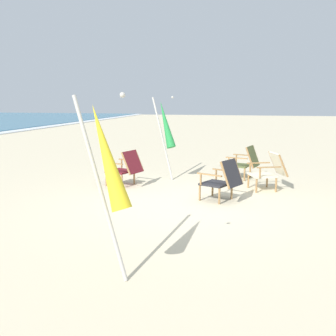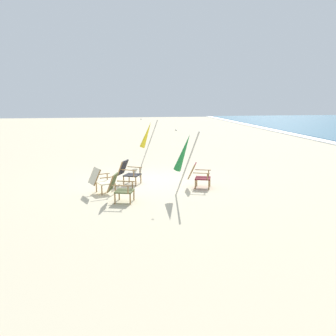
% 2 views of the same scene
% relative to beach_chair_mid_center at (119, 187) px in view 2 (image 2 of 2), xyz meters
% --- Properties ---
extents(ground_plane, '(80.00, 80.00, 0.00)m').
position_rel_beach_chair_mid_center_xyz_m(ground_plane, '(-2.56, 1.01, -0.43)').
color(ground_plane, beige).
extents(beach_chair_mid_center, '(0.74, 0.82, 0.81)m').
position_rel_beach_chair_mid_center_xyz_m(beach_chair_mid_center, '(0.00, 0.00, 0.00)').
color(beach_chair_mid_center, '#515B33').
rests_on(beach_chair_mid_center, ground).
extents(beach_chair_far_center, '(0.82, 0.88, 0.81)m').
position_rel_beach_chair_mid_center_xyz_m(beach_chair_far_center, '(-2.25, 0.36, -0.00)').
color(beach_chair_far_center, '#28282D').
rests_on(beach_chair_far_center, ground).
extents(beach_chair_back_right, '(0.77, 0.86, 0.80)m').
position_rel_beach_chair_mid_center_xyz_m(beach_chair_back_right, '(-1.37, 2.58, -0.00)').
color(beach_chair_back_right, maroon).
rests_on(beach_chair_back_right, ground).
extents(beach_chair_front_left, '(0.80, 0.88, 0.80)m').
position_rel_beach_chair_mid_center_xyz_m(beach_chair_front_left, '(-1.07, -0.53, -0.00)').
color(beach_chair_front_left, beige).
rests_on(beach_chair_front_left, ground).
extents(umbrella_furled_green, '(0.62, 0.74, 2.00)m').
position_rel_beach_chair_mid_center_xyz_m(umbrella_furled_green, '(-0.34, 1.90, 0.87)').
color(umbrella_furled_green, '#B7B2A8').
rests_on(umbrella_furled_green, ground).
extents(umbrella_furled_yellow, '(0.47, 0.80, 2.00)m').
position_rel_beach_chair_mid_center_xyz_m(umbrella_furled_yellow, '(-5.71, 1.35, 0.87)').
color(umbrella_furled_yellow, '#B7B2A8').
rests_on(umbrella_furled_yellow, ground).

